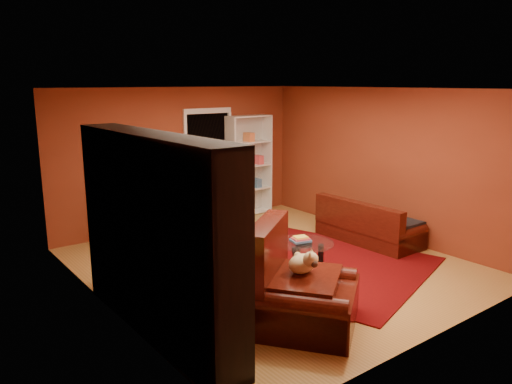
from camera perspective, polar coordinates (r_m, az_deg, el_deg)
floor at (r=7.61m, az=1.84°, el=-8.45°), size 5.00×5.50×0.05m
ceiling at (r=7.11m, az=1.99°, el=11.92°), size 5.00×5.50×0.05m
wall_back at (r=9.53m, az=-8.69°, el=3.94°), size 5.00×0.05×2.60m
wall_left at (r=6.02m, az=-17.11°, el=-1.50°), size 0.05×5.50×2.60m
wall_right at (r=9.03m, az=14.47°, el=3.22°), size 0.05×5.50×2.60m
doorway at (r=9.83m, az=-5.44°, el=2.81°), size 1.06×0.60×2.16m
rug at (r=7.67m, az=6.42°, el=-8.09°), size 3.62×3.91×0.02m
media_unit at (r=5.42m, az=-11.39°, el=-4.96°), size 0.50×2.87×2.19m
christmas_tree at (r=8.60m, az=-12.55°, el=0.36°), size 1.21×1.21×1.92m
gift_box_green at (r=8.85m, az=-12.97°, el=-4.72°), size 0.32×0.32×0.25m
gift_box_red at (r=8.99m, az=-14.18°, el=-4.55°), size 0.26×0.26×0.24m
white_bookshelf at (r=10.18m, az=-0.80°, el=3.01°), size 0.98×0.39×2.09m
armchair at (r=5.68m, az=5.63°, el=-10.59°), size 1.71×1.71×0.96m
dog at (r=5.64m, az=5.27°, el=-8.16°), size 0.50×0.48×0.31m
sofa at (r=8.75m, az=12.84°, el=-3.16°), size 0.84×1.80×0.76m
coffee_table at (r=7.35m, az=5.59°, el=-7.26°), size 1.02×1.02×0.52m
acrylic_chair at (r=8.15m, az=-5.70°, el=-3.70°), size 0.50×0.53×0.86m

